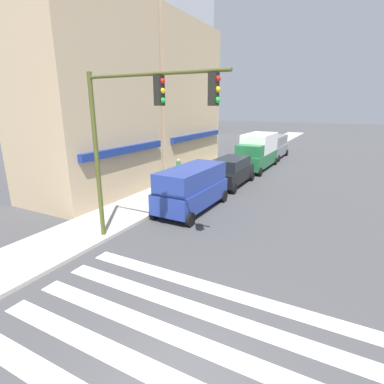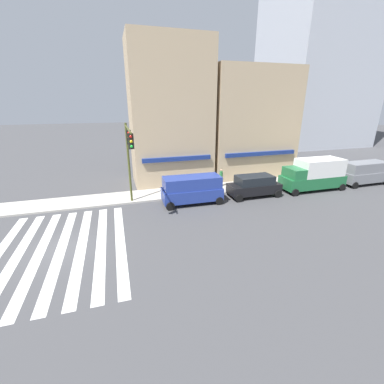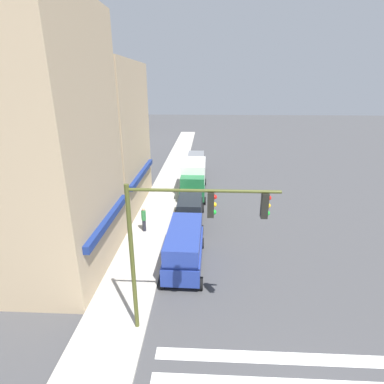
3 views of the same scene
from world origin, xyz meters
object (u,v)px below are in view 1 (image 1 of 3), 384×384
van_grey (274,146)px  traffic_signal (135,124)px  box_truck_green (257,151)px  van_blue (192,187)px  suv_black (231,171)px  pedestrian_green_top (178,171)px

van_grey → traffic_signal: bearing=-179.6°
box_truck_green → van_blue: bearing=-179.5°
van_blue → box_truck_green: bearing=1.1°
suv_black → box_truck_green: (6.44, -0.00, 0.56)m
traffic_signal → van_grey: 23.88m
van_blue → van_grey: 18.72m
suv_black → pedestrian_green_top: 3.68m
suv_black → pedestrian_green_top: size_ratio=2.66×
box_truck_green → traffic_signal: bearing=-178.5°
traffic_signal → van_grey: bearing=0.8°
van_blue → box_truck_green: (12.32, 0.00, 0.30)m
van_blue → pedestrian_green_top: van_blue is taller
box_truck_green → pedestrian_green_top: (-8.34, 3.15, -0.51)m
van_blue → box_truck_green: 12.32m
traffic_signal → van_blue: traffic_signal is taller
van_blue → box_truck_green: size_ratio=0.81×
traffic_signal → suv_black: (10.78, 0.31, -3.80)m
box_truck_green → van_grey: size_ratio=1.24×
suv_black → van_grey: 12.84m
van_grey → van_blue: bearing=179.7°
van_grey → pedestrian_green_top: bearing=167.6°
suv_black → box_truck_green: box_truck_green is taller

